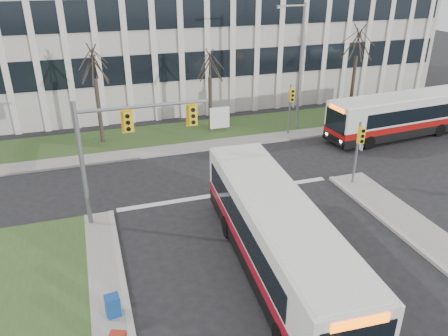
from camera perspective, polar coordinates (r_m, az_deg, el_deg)
ground at (r=17.92m, az=8.98°, el=-15.23°), size 120.00×120.00×0.00m
sidewalk_cross at (r=31.74m, az=5.00°, el=3.82°), size 44.00×1.60×0.14m
building_lawn at (r=34.18m, az=3.20°, el=5.43°), size 44.00×5.00×0.12m
office_building at (r=43.95m, az=-2.48°, el=17.81°), size 40.00×16.00×12.00m
mast_arm_signal at (r=20.51m, az=-13.72°, el=3.63°), size 6.11×0.38×6.20m
signal_pole_near at (r=25.14m, az=17.18°, el=2.90°), size 0.34×0.39×3.80m
signal_pole_far at (r=32.02m, az=8.70°, el=8.42°), size 0.34×0.39×3.80m
streetlight at (r=32.44m, az=9.74°, el=13.47°), size 2.15×0.25×9.20m
directory_sign at (r=32.58m, az=-0.58°, el=6.54°), size 1.50×0.12×2.00m
tree_left at (r=30.59m, az=-16.68°, el=12.73°), size 1.80×1.80×7.70m
tree_mid at (r=32.12m, az=-1.86°, el=13.13°), size 1.80×1.80×6.82m
tree_right at (r=36.89m, az=17.09°, el=15.26°), size 1.80×1.80×8.25m
bus_main at (r=17.67m, az=6.78°, el=-9.15°), size 3.39×12.28×3.24m
bus_cross at (r=34.25m, az=22.06°, el=6.23°), size 11.56×3.39×3.04m
newspaper_box_blue at (r=16.70m, az=-14.30°, el=-17.20°), size 0.55×0.51×0.95m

